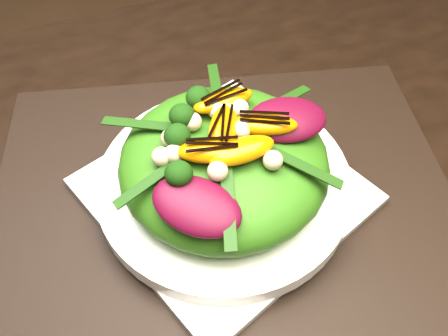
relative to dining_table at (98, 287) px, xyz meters
name	(u,v)px	position (x,y,z in m)	size (l,w,h in m)	color
dining_table	(98,287)	(0.00, 0.00, 0.00)	(1.60, 0.90, 0.75)	black
placemat	(224,194)	(0.16, 0.04, 0.02)	(0.51, 0.39, 0.00)	black
plate_base	(224,190)	(0.16, 0.04, 0.03)	(0.26, 0.26, 0.01)	silver
salad_bowl	(224,182)	(0.16, 0.04, 0.04)	(0.27, 0.27, 0.02)	white
lettuce_mound	(224,162)	(0.16, 0.04, 0.08)	(0.22, 0.22, 0.07)	#346A13
radicchio_leaf	(287,119)	(0.23, 0.04, 0.12)	(0.08, 0.05, 0.02)	#47071A
orange_segment	(212,121)	(0.15, 0.06, 0.12)	(0.07, 0.03, 0.02)	#C76603
broccoli_floret	(148,136)	(0.09, 0.07, 0.12)	(0.04, 0.04, 0.04)	black
macadamia_nut	(265,166)	(0.18, -0.01, 0.12)	(0.02, 0.02, 0.02)	beige
balsamic_drizzle	(212,114)	(0.15, 0.06, 0.13)	(0.04, 0.00, 0.00)	black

